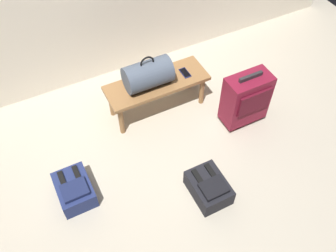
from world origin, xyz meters
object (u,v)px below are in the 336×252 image
(suitcase_upright_burgundy, at_px, (246,98))
(backpack_navy, at_px, (75,190))
(bench, at_px, (157,86))
(cell_phone, at_px, (185,73))
(backpack_dark, at_px, (209,187))
(duffel_bag_slate, at_px, (148,74))

(suitcase_upright_burgundy, distance_m, backpack_navy, 1.75)
(bench, bearing_deg, cell_phone, -3.10)
(suitcase_upright_burgundy, bearing_deg, cell_phone, 126.75)
(backpack_dark, bearing_deg, suitcase_upright_burgundy, 37.96)
(duffel_bag_slate, distance_m, backpack_dark, 1.16)
(backpack_navy, height_order, backpack_dark, same)
(cell_phone, relative_size, suitcase_upright_burgundy, 0.24)
(duffel_bag_slate, height_order, backpack_navy, duffel_bag_slate)
(backpack_dark, bearing_deg, cell_phone, 72.27)
(cell_phone, xyz_separation_m, suitcase_upright_burgundy, (0.38, -0.51, -0.07))
(duffel_bag_slate, xyz_separation_m, backpack_navy, (-0.97, -0.60, -0.41))
(bench, height_order, suitcase_upright_burgundy, suitcase_upright_burgundy)
(backpack_navy, xyz_separation_m, backpack_dark, (1.02, -0.49, 0.00))
(bench, relative_size, backpack_navy, 2.63)
(bench, xyz_separation_m, backpack_dark, (-0.04, -1.09, -0.22))
(bench, distance_m, duffel_bag_slate, 0.21)
(bench, distance_m, cell_phone, 0.31)
(duffel_bag_slate, relative_size, suitcase_upright_burgundy, 0.73)
(suitcase_upright_burgundy, xyz_separation_m, backpack_dark, (-0.72, -0.56, -0.22))
(bench, xyz_separation_m, duffel_bag_slate, (-0.09, -0.00, 0.19))
(suitcase_upright_burgundy, xyz_separation_m, backpack_navy, (-1.74, -0.07, -0.22))
(bench, distance_m, backpack_navy, 1.24)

